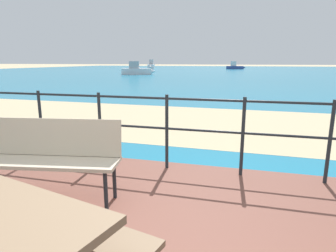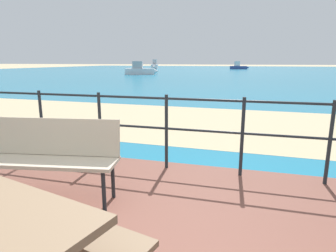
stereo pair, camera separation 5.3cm
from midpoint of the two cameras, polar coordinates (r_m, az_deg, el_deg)
sea_water at (r=41.27m, az=14.58°, el=10.25°), size 90.00×90.00×0.01m
beach_strip at (r=7.19m, az=7.31°, el=0.68°), size 54.10×5.81×0.01m
park_bench at (r=3.25m, az=-22.43°, el=-4.67°), size 1.56×0.67×0.85m
railing_fence at (r=3.84m, az=0.08°, el=0.50°), size 5.94×0.04×1.00m
boat_near at (r=32.63m, az=-5.45°, el=10.92°), size 3.79×2.11×1.45m
boat_mid at (r=54.13m, az=-2.62°, el=11.74°), size 2.23×5.22×1.74m
boat_far at (r=55.28m, az=13.72°, el=11.31°), size 3.52×1.30×1.42m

